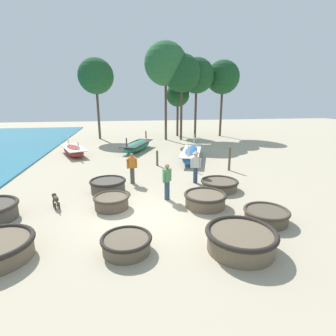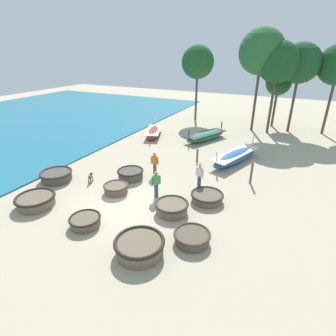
{
  "view_description": "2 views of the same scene",
  "coord_description": "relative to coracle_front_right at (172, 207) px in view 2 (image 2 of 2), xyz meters",
  "views": [
    {
      "loc": [
        -0.42,
        -8.91,
        4.26
      ],
      "look_at": [
        1.42,
        2.74,
        1.04
      ],
      "focal_mm": 28.0,
      "sensor_mm": 36.0,
      "label": 1
    },
    {
      "loc": [
        7.27,
        -9.52,
        7.44
      ],
      "look_at": [
        0.9,
        3.5,
        0.88
      ],
      "focal_mm": 28.0,
      "sensor_mm": 36.0,
      "label": 2
    }
  ],
  "objects": [
    {
      "name": "ground_plane",
      "position": [
        -2.57,
        -0.5,
        -0.3
      ],
      "size": [
        80.0,
        80.0,
        0.0
      ],
      "primitive_type": "plane",
      "color": "tan"
    },
    {
      "name": "fisherman_with_hat",
      "position": [
        -2.8,
        3.37,
        0.54
      ],
      "size": [
        0.53,
        0.25,
        1.57
      ],
      "color": "#4C473D",
      "rests_on": "ground"
    },
    {
      "name": "coracle_weathered",
      "position": [
        -3.12,
        -2.73,
        -0.05
      ],
      "size": [
        1.47,
        1.47,
        0.46
      ],
      "color": "brown",
      "rests_on": "ground"
    },
    {
      "name": "coracle_beside_post",
      "position": [
        -3.69,
        0.4,
        -0.02
      ],
      "size": [
        1.41,
        1.41,
        0.51
      ],
      "color": "brown",
      "rests_on": "ground"
    },
    {
      "name": "tree_rightmost",
      "position": [
        -5.79,
        18.75,
        5.91
      ],
      "size": [
        3.5,
        3.5,
        7.98
      ],
      "color": "#4C3D2D",
      "rests_on": "ground"
    },
    {
      "name": "long_boat_green_hull",
      "position": [
        -2.18,
        11.76,
        0.09
      ],
      "size": [
        2.99,
        4.74,
        1.35
      ],
      "color": "#237551",
      "rests_on": "ground"
    },
    {
      "name": "coracle_nearest",
      "position": [
        -6.61,
        -2.55,
        0.02
      ],
      "size": [
        2.01,
        2.01,
        0.58
      ],
      "color": "brown",
      "rests_on": "ground"
    },
    {
      "name": "tree_right_mid",
      "position": [
        2.63,
        19.47,
        4.12
      ],
      "size": [
        2.5,
        2.5,
        5.7
      ],
      "color": "#4C3D2D",
      "rests_on": "ground"
    },
    {
      "name": "coracle_far_right",
      "position": [
        -3.94,
        2.27,
        0.03
      ],
      "size": [
        1.66,
        1.66,
        0.6
      ],
      "color": "#4C473F",
      "rests_on": "ground"
    },
    {
      "name": "fisherman_crouching",
      "position": [
        0.37,
        2.96,
        0.66
      ],
      "size": [
        0.52,
        0.36,
        1.67
      ],
      "color": "#2D425B",
      "rests_on": "ground"
    },
    {
      "name": "coracle_center",
      "position": [
        -7.95,
        0.05,
        0.03
      ],
      "size": [
        1.95,
        1.95,
        0.6
      ],
      "color": "#4C473F",
      "rests_on": "ground"
    },
    {
      "name": "coracle_front_right",
      "position": [
        0.0,
        0.0,
        0.0
      ],
      "size": [
        1.71,
        1.71,
        0.55
      ],
      "color": "brown",
      "rests_on": "ground"
    },
    {
      "name": "fisherman_by_coracle",
      "position": [
        -1.39,
        0.96,
        0.54
      ],
      "size": [
        0.39,
        0.41,
        1.57
      ],
      "color": "#2D425B",
      "rests_on": "ground"
    },
    {
      "name": "tree_tall_back",
      "position": [
        2.48,
        16.78,
        6.13
      ],
      "size": [
        3.63,
        3.63,
        8.27
      ],
      "color": "#4C3D2D",
      "rests_on": "ground"
    },
    {
      "name": "dog",
      "position": [
        -5.88,
        0.79,
        0.07
      ],
      "size": [
        0.4,
        0.64,
        0.55
      ],
      "color": "#3D3328",
      "rests_on": "ground"
    },
    {
      "name": "mooring_post_inland",
      "position": [
        -1.14,
        6.74,
        0.18
      ],
      "size": [
        0.14,
        0.14,
        0.96
      ],
      "primitive_type": "cylinder",
      "color": "brown",
      "rests_on": "ground"
    },
    {
      "name": "long_boat_red_hull",
      "position": [
        1.37,
        7.86,
        0.12
      ],
      "size": [
        2.75,
        5.33,
        1.46
      ],
      "color": "#285693",
      "rests_on": "ground"
    },
    {
      "name": "coracle_far_left",
      "position": [
        1.25,
        1.8,
        -0.04
      ],
      "size": [
        1.77,
        1.77,
        0.47
      ],
      "color": "brown",
      "rests_on": "ground"
    },
    {
      "name": "tree_center",
      "position": [
        0.95,
        16.98,
        6.98
      ],
      "size": [
        4.1,
        4.1,
        9.35
      ],
      "color": "#4C3D2D",
      "rests_on": "ground"
    },
    {
      "name": "long_boat_blue_hull",
      "position": [
        -7.01,
        10.79,
        0.07
      ],
      "size": [
        2.59,
        4.16,
        1.27
      ],
      "color": "maroon",
      "rests_on": "ground"
    },
    {
      "name": "coracle_front_left",
      "position": [
        0.09,
        -3.18,
        0.05
      ],
      "size": [
        2.04,
        2.04,
        0.64
      ],
      "color": "brown",
      "rests_on": "ground"
    },
    {
      "name": "tree_leftmost",
      "position": [
        4.3,
        18.06,
        6.02
      ],
      "size": [
        3.57,
        3.57,
        8.13
      ],
      "color": "#4C3D2D",
      "rests_on": "ground"
    },
    {
      "name": "coracle_tilted",
      "position": [
        1.72,
        -1.64,
        -0.04
      ],
      "size": [
        1.58,
        1.58,
        0.47
      ],
      "color": "brown",
      "rests_on": "ground"
    },
    {
      "name": "mooring_post_mid_beach",
      "position": [
        2.97,
        4.93,
        0.4
      ],
      "size": [
        0.14,
        0.14,
        1.4
      ],
      "primitive_type": "cylinder",
      "color": "brown",
      "rests_on": "ground"
    }
  ]
}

